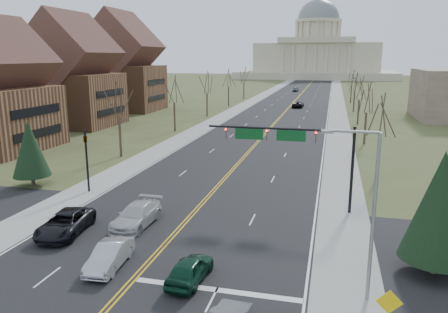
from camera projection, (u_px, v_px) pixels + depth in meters
The scene contains 34 objects.
ground at pixel (141, 271), 26.25m from camera, with size 600.00×600.00×0.00m, color #444924.
road at pixel (296, 100), 130.29m from camera, with size 20.00×380.00×0.01m, color black.
cross_road at pixel (175, 233), 31.92m from camera, with size 120.00×14.00×0.01m, color black.
sidewalk_left at pixel (256, 99), 133.11m from camera, with size 4.00×380.00×0.03m, color gray.
sidewalk_right at pixel (337, 101), 127.46m from camera, with size 4.00×380.00×0.03m, color gray.
center_line at pixel (296, 100), 130.28m from camera, with size 0.42×380.00×0.01m, color gold.
edge_line_left at pixel (263, 99), 132.59m from camera, with size 0.15×380.00×0.01m, color silver.
edge_line_right at pixel (330, 100), 127.98m from camera, with size 0.15×380.00×0.01m, color silver.
stop_bar at pixel (217, 290), 24.13m from camera, with size 9.50×0.50×0.01m, color silver.
capitol at pixel (317, 54), 259.43m from camera, with size 90.00×60.00×50.00m.
signal_mast at pixel (290, 142), 35.98m from camera, with size 12.12×0.44×7.20m.
signal_left at pixel (86, 154), 40.89m from camera, with size 0.32×0.36×6.00m.
street_light at pixel (369, 206), 22.09m from camera, with size 2.90×0.25×9.07m.
warn_sign at pixel (389, 308), 18.83m from camera, with size 1.13×0.07×2.87m.
tree_r_0 at pixel (381, 118), 43.84m from camera, with size 3.74×3.74×8.50m.
tree_l_0 at pixel (118, 103), 54.82m from camera, with size 3.96×3.96×9.00m.
tree_r_1 at pixel (367, 100), 62.75m from camera, with size 3.74×3.74×8.50m.
tree_l_1 at pixel (174, 91), 73.74m from camera, with size 3.96×3.96×9.00m.
tree_r_2 at pixel (360, 90), 81.67m from camera, with size 3.74×3.74×8.50m.
tree_l_2 at pixel (207, 84), 92.65m from camera, with size 3.96×3.96×9.00m.
tree_r_3 at pixel (355, 83), 100.59m from camera, with size 3.74×3.74×8.50m.
tree_l_3 at pixel (229, 79), 111.57m from camera, with size 3.96×3.96×9.00m.
tree_r_4 at pixel (352, 79), 119.50m from camera, with size 3.74×3.74×8.50m.
tree_l_4 at pixel (244, 76), 130.49m from camera, with size 3.96×3.96×9.00m.
conifer_r at pixel (440, 206), 25.09m from camera, with size 4.20×4.20×7.50m.
conifer_l at pixel (30, 149), 42.89m from camera, with size 3.64×3.64×6.50m.
bldg_left_mid at pixel (72, 79), 80.09m from camera, with size 15.10×14.28×20.75m.
bldg_left_far at pixel (122, 70), 103.03m from camera, with size 17.10×14.28×23.25m.
car_nb_inner_lead at pixel (190, 269), 24.95m from camera, with size 1.71×4.26×1.45m, color #0B3220.
car_sb_inner_lead at pixel (110, 256), 26.60m from camera, with size 1.57×4.51×1.48m, color #ACB0B4.
car_sb_outer_lead at pixel (65, 223), 31.63m from camera, with size 2.64×5.72×1.59m, color black.
car_sb_inner_second at pixel (136, 215), 33.12m from camera, with size 2.31×5.67×1.65m, color #B6B6B6.
car_far_nb at pixel (298, 104), 110.00m from camera, with size 2.55×5.54×1.54m, color black.
car_far_sb at pixel (296, 89), 159.69m from camera, with size 1.80×4.48×1.53m, color #565A5F.
Camera 1 is at (10.67, -22.12, 12.62)m, focal length 35.00 mm.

